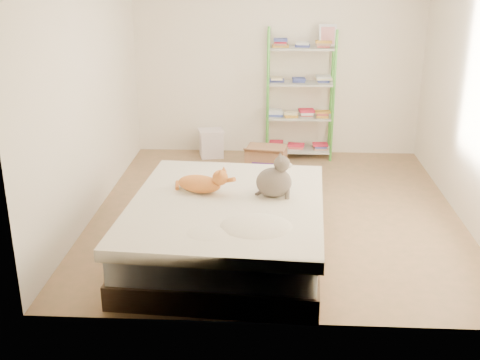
# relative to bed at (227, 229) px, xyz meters

# --- Properties ---
(room) EXTENTS (3.81, 4.21, 2.61)m
(room) POSITION_rel_bed_xyz_m (0.44, 1.05, 1.03)
(room) COLOR #A87A52
(room) RESTS_ON ground
(bed) EXTENTS (1.79, 2.18, 0.53)m
(bed) POSITION_rel_bed_xyz_m (0.00, 0.00, 0.00)
(bed) COLOR #422A1C
(bed) RESTS_ON ground
(orange_cat) EXTENTS (0.54, 0.39, 0.19)m
(orange_cat) POSITION_rel_bed_xyz_m (-0.26, 0.21, 0.36)
(orange_cat) COLOR orange
(orange_cat) RESTS_ON bed
(grey_cat) EXTENTS (0.35, 0.30, 0.39)m
(grey_cat) POSITION_rel_bed_xyz_m (0.41, 0.13, 0.46)
(grey_cat) COLOR slate
(grey_cat) RESTS_ON bed
(shelf_unit) EXTENTS (0.88, 0.36, 1.74)m
(shelf_unit) POSITION_rel_bed_xyz_m (0.75, 2.93, 0.55)
(shelf_unit) COLOR #53B743
(shelf_unit) RESTS_ON ground
(cardboard_box) EXTENTS (0.53, 0.52, 0.39)m
(cardboard_box) POSITION_rel_bed_xyz_m (0.32, 2.24, -0.10)
(cardboard_box) COLOR #AA7755
(cardboard_box) RESTS_ON ground
(white_bin) EXTENTS (0.38, 0.36, 0.37)m
(white_bin) POSITION_rel_bed_xyz_m (-0.43, 2.87, -0.08)
(white_bin) COLOR silver
(white_bin) RESTS_ON ground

